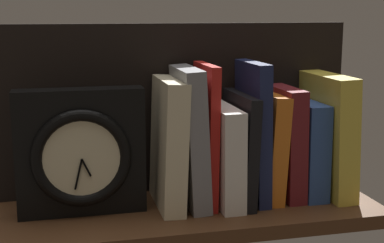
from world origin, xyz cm
name	(u,v)px	position (x,y,z in cm)	size (l,w,h in cm)	color
ground_plane	(190,214)	(0.00, 0.00, -1.25)	(68.13, 23.55, 2.50)	#4C2D19
back_panel	(176,108)	(0.00, 11.18, 16.06)	(68.13, 1.20, 32.12)	black
book_cream_twain	(169,143)	(-3.35, 2.08, 11.41)	(3.84, 15.42, 22.82)	beige
book_gray_chess	(190,137)	(0.55, 2.08, 12.36)	(3.36, 14.80, 24.71)	gray
book_red_requiem	(205,135)	(3.39, 2.08, 12.64)	(1.71, 12.79, 25.28)	red
book_white_catcher	(222,154)	(6.50, 2.08, 8.88)	(3.91, 16.98, 17.76)	silver
book_black_skeptic	(239,147)	(9.80, 2.08, 9.91)	(2.09, 16.22, 19.82)	black
book_navy_bierce	(253,132)	(12.34, 2.08, 12.74)	(2.40, 13.67, 25.47)	#192147
book_orange_pandolfini	(268,146)	(15.36, 2.08, 9.84)	(3.04, 12.82, 19.69)	orange
book_maroon_dawkins	(286,143)	(18.88, 2.08, 10.32)	(3.40, 12.65, 20.63)	maroon
book_blue_modern	(306,149)	(22.94, 2.08, 8.92)	(4.13, 13.05, 17.84)	#2D4C8E
book_yellow_seinlanguage	(328,135)	(27.37, 2.08, 11.40)	(4.14, 16.96, 22.80)	gold
framed_clock	(81,153)	(-18.61, 1.34, 10.74)	(21.67, 6.07, 21.67)	black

